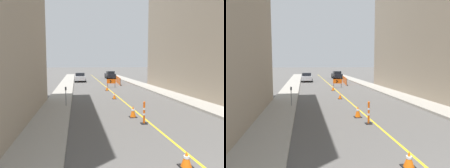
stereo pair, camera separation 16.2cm
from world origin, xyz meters
TOP-DOWN VIEW (x-y plane):
  - lane_stripe at (0.00, 29.25)m, footprint 0.12×58.50m
  - sidewalk_left at (-5.58, 29.25)m, footprint 2.13×58.50m
  - sidewalk_right at (5.58, 29.25)m, footprint 2.13×58.50m
  - building_facade_right at (9.65, 16.51)m, footprint 6.00×24.32m
  - traffic_cone_nearest at (-0.57, 3.12)m, footprint 0.45×0.45m
  - traffic_cone_second at (-0.61, 9.77)m, footprint 0.46×0.46m
  - traffic_cone_third at (-0.57, 16.73)m, footprint 0.39×0.39m
  - traffic_cone_fourth at (-0.41, 22.84)m, footprint 0.42×0.42m
  - delineator_post_front at (-0.38, 8.24)m, footprint 0.36×0.36m
  - arrow_barricade_primary at (0.60, 25.88)m, footprint 1.20×0.13m
  - safety_mesh_fence at (2.60, 31.34)m, footprint 0.65×6.92m
  - parked_car_curb_near at (-3.41, 35.99)m, footprint 1.94×4.33m
  - parked_car_curb_mid at (3.04, 42.58)m, footprint 1.94×4.34m
  - parking_meter_near_curb at (-4.87, 13.32)m, footprint 0.12×0.11m

SIDE VIEW (x-z plane):
  - lane_stripe at x=0.00m, z-range 0.00..0.01m
  - sidewalk_left at x=-5.58m, z-range 0.00..0.18m
  - sidewalk_right at x=5.58m, z-range 0.00..0.18m
  - traffic_cone_nearest at x=-0.57m, z-range 0.00..0.54m
  - traffic_cone_third at x=-0.57m, z-range 0.00..0.61m
  - traffic_cone_fourth at x=-0.41m, z-range 0.00..0.69m
  - traffic_cone_second at x=-0.61m, z-range 0.00..0.72m
  - safety_mesh_fence at x=2.60m, z-range 0.00..1.10m
  - delineator_post_front at x=-0.38m, z-range -0.08..1.19m
  - parked_car_curb_near at x=-3.41m, z-range 0.00..1.59m
  - parked_car_curb_mid at x=3.04m, z-range 0.00..1.59m
  - arrow_barricade_primary at x=0.60m, z-range 0.24..1.41m
  - parking_meter_near_curb at x=-4.87m, z-range 0.47..1.90m
  - building_facade_right at x=9.65m, z-range 0.00..16.71m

